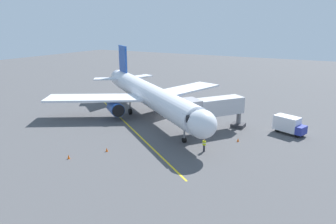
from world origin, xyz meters
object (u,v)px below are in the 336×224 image
at_px(box_truck_near_nose, 289,125).
at_px(jet_bridge, 209,108).
at_px(safety_cone_nose_left, 69,157).
at_px(ground_crew_marshaller, 204,145).
at_px(safety_cone_wing_port, 107,149).
at_px(safety_cone_nose_right, 238,140).
at_px(airplane, 149,95).

bearing_deg(box_truck_near_nose, jet_bridge, 25.48).
bearing_deg(safety_cone_nose_left, box_truck_near_nose, -133.89).
distance_m(ground_crew_marshaller, safety_cone_wing_port, 12.63).
xyz_separation_m(ground_crew_marshaller, box_truck_near_nose, (-8.40, -12.60, 0.50)).
bearing_deg(safety_cone_wing_port, ground_crew_marshaller, -150.65).
distance_m(safety_cone_nose_left, safety_cone_nose_right, 22.78).
xyz_separation_m(airplane, safety_cone_wing_port, (-3.78, 15.96, -3.73)).
bearing_deg(ground_crew_marshaller, safety_cone_nose_right, -116.27).
height_order(jet_bridge, safety_cone_nose_left, jet_bridge).
xyz_separation_m(jet_bridge, safety_cone_wing_port, (8.49, 13.59, -3.49)).
bearing_deg(box_truck_near_nose, ground_crew_marshaller, 56.32).
relative_size(ground_crew_marshaller, safety_cone_nose_right, 3.11).
height_order(box_truck_near_nose, safety_cone_wing_port, box_truck_near_nose).
distance_m(airplane, safety_cone_wing_port, 16.82).
distance_m(safety_cone_nose_right, safety_cone_wing_port, 18.13).
bearing_deg(airplane, safety_cone_wing_port, 103.31).
distance_m(ground_crew_marshaller, safety_cone_nose_left, 17.02).
bearing_deg(ground_crew_marshaller, jet_bridge, -71.35).
xyz_separation_m(jet_bridge, ground_crew_marshaller, (-2.50, 7.41, -2.88)).
distance_m(box_truck_near_nose, safety_cone_nose_right, 9.04).
distance_m(jet_bridge, ground_crew_marshaller, 8.33).
relative_size(box_truck_near_nose, safety_cone_nose_left, 9.07).
bearing_deg(box_truck_near_nose, airplane, 6.96).
bearing_deg(safety_cone_wing_port, safety_cone_nose_left, 57.49).
distance_m(box_truck_near_nose, safety_cone_nose_left, 31.72).
bearing_deg(ground_crew_marshaller, airplane, -33.50).
relative_size(jet_bridge, ground_crew_marshaller, 6.04).
distance_m(airplane, box_truck_near_nose, 23.48).
distance_m(jet_bridge, safety_cone_nose_right, 6.57).
height_order(safety_cone_nose_right, safety_cone_wing_port, same).
xyz_separation_m(ground_crew_marshaller, safety_cone_nose_right, (-2.77, -5.62, -0.61)).
relative_size(ground_crew_marshaller, safety_cone_wing_port, 3.11).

